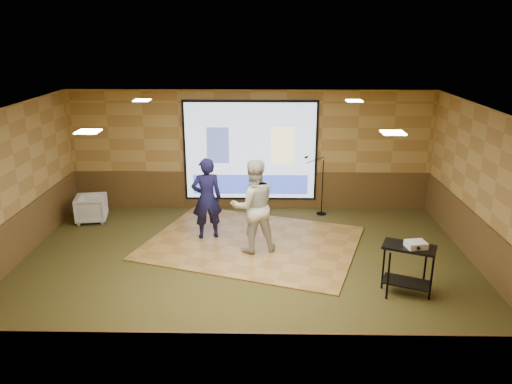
{
  "coord_description": "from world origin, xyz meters",
  "views": [
    {
      "loc": [
        0.37,
        -8.59,
        4.39
      ],
      "look_at": [
        0.19,
        0.82,
        1.3
      ],
      "focal_mm": 35.0,
      "sensor_mm": 36.0,
      "label": 1
    }
  ],
  "objects_px": {
    "dance_floor": "(252,243)",
    "duffel_bag": "(258,210)",
    "player_left": "(207,198)",
    "av_table": "(408,261)",
    "projector_screen": "(250,152)",
    "projector": "(416,245)",
    "mic_stand": "(320,195)",
    "banquet_chair": "(92,208)",
    "player_right": "(253,206)"
  },
  "relations": [
    {
      "from": "projector_screen",
      "to": "player_left",
      "type": "bearing_deg",
      "value": -114.49
    },
    {
      "from": "av_table",
      "to": "projector_screen",
      "type": "bearing_deg",
      "value": 123.28
    },
    {
      "from": "av_table",
      "to": "projector",
      "type": "bearing_deg",
      "value": -37.52
    },
    {
      "from": "av_table",
      "to": "mic_stand",
      "type": "height_order",
      "value": "mic_stand"
    },
    {
      "from": "projector",
      "to": "player_right",
      "type": "bearing_deg",
      "value": 137.4
    },
    {
      "from": "mic_stand",
      "to": "player_left",
      "type": "bearing_deg",
      "value": -172.31
    },
    {
      "from": "banquet_chair",
      "to": "dance_floor",
      "type": "bearing_deg",
      "value": -118.11
    },
    {
      "from": "dance_floor",
      "to": "duffel_bag",
      "type": "height_order",
      "value": "duffel_bag"
    },
    {
      "from": "av_table",
      "to": "banquet_chair",
      "type": "height_order",
      "value": "av_table"
    },
    {
      "from": "projector_screen",
      "to": "av_table",
      "type": "xyz_separation_m",
      "value": [
        2.81,
        -4.29,
        -0.85
      ]
    },
    {
      "from": "player_left",
      "to": "player_right",
      "type": "bearing_deg",
      "value": 131.07
    },
    {
      "from": "projector",
      "to": "duffel_bag",
      "type": "distance_m",
      "value": 4.79
    },
    {
      "from": "av_table",
      "to": "player_left",
      "type": "bearing_deg",
      "value": 147.49
    },
    {
      "from": "projector",
      "to": "duffel_bag",
      "type": "height_order",
      "value": "projector"
    },
    {
      "from": "player_right",
      "to": "banquet_chair",
      "type": "relative_size",
      "value": 2.75
    },
    {
      "from": "player_right",
      "to": "av_table",
      "type": "bearing_deg",
      "value": 132.19
    },
    {
      "from": "projector",
      "to": "banquet_chair",
      "type": "height_order",
      "value": "projector"
    },
    {
      "from": "player_right",
      "to": "banquet_chair",
      "type": "xyz_separation_m",
      "value": [
        -3.89,
        1.64,
        -0.68
      ]
    },
    {
      "from": "duffel_bag",
      "to": "player_left",
      "type": "bearing_deg",
      "value": -126.56
    },
    {
      "from": "player_left",
      "to": "duffel_bag",
      "type": "height_order",
      "value": "player_left"
    },
    {
      "from": "dance_floor",
      "to": "banquet_chair",
      "type": "distance_m",
      "value": 4.06
    },
    {
      "from": "projector_screen",
      "to": "player_right",
      "type": "height_order",
      "value": "projector_screen"
    },
    {
      "from": "dance_floor",
      "to": "projector_screen",
      "type": "bearing_deg",
      "value": 92.72
    },
    {
      "from": "projector_screen",
      "to": "projector",
      "type": "distance_m",
      "value": 5.25
    },
    {
      "from": "dance_floor",
      "to": "duffel_bag",
      "type": "bearing_deg",
      "value": 87.18
    },
    {
      "from": "mic_stand",
      "to": "banquet_chair",
      "type": "relative_size",
      "value": 2.13
    },
    {
      "from": "player_right",
      "to": "banquet_chair",
      "type": "bearing_deg",
      "value": -38.45
    },
    {
      "from": "av_table",
      "to": "banquet_chair",
      "type": "distance_m",
      "value": 7.36
    },
    {
      "from": "duffel_bag",
      "to": "projector",
      "type": "bearing_deg",
      "value": -54.94
    },
    {
      "from": "projector",
      "to": "mic_stand",
      "type": "distance_m",
      "value": 4.16
    },
    {
      "from": "mic_stand",
      "to": "duffel_bag",
      "type": "relative_size",
      "value": 3.49
    },
    {
      "from": "mic_stand",
      "to": "banquet_chair",
      "type": "bearing_deg",
      "value": 162.99
    },
    {
      "from": "player_left",
      "to": "dance_floor",
      "type": "bearing_deg",
      "value": 149.31
    },
    {
      "from": "mic_stand",
      "to": "banquet_chair",
      "type": "xyz_separation_m",
      "value": [
        -5.47,
        -0.58,
        -0.17
      ]
    },
    {
      "from": "duffel_bag",
      "to": "player_right",
      "type": "bearing_deg",
      "value": -91.36
    },
    {
      "from": "av_table",
      "to": "duffel_bag",
      "type": "relative_size",
      "value": 2.12
    },
    {
      "from": "mic_stand",
      "to": "duffel_bag",
      "type": "distance_m",
      "value": 1.57
    },
    {
      "from": "player_left",
      "to": "projector",
      "type": "distance_m",
      "value": 4.48
    },
    {
      "from": "banquet_chair",
      "to": "av_table",
      "type": "bearing_deg",
      "value": -127.22
    },
    {
      "from": "projector_screen",
      "to": "player_right",
      "type": "xyz_separation_m",
      "value": [
        0.14,
        -2.6,
        -0.48
      ]
    },
    {
      "from": "projector",
      "to": "banquet_chair",
      "type": "bearing_deg",
      "value": 142.78
    },
    {
      "from": "dance_floor",
      "to": "projector",
      "type": "bearing_deg",
      "value": -37.61
    },
    {
      "from": "player_left",
      "to": "av_table",
      "type": "bearing_deg",
      "value": 131.99
    },
    {
      "from": "player_right",
      "to": "mic_stand",
      "type": "height_order",
      "value": "player_right"
    },
    {
      "from": "projector_screen",
      "to": "av_table",
      "type": "height_order",
      "value": "projector_screen"
    },
    {
      "from": "dance_floor",
      "to": "player_left",
      "type": "bearing_deg",
      "value": 164.81
    },
    {
      "from": "projector_screen",
      "to": "av_table",
      "type": "bearing_deg",
      "value": -56.72
    },
    {
      "from": "player_left",
      "to": "projector",
      "type": "height_order",
      "value": "player_left"
    },
    {
      "from": "av_table",
      "to": "duffel_bag",
      "type": "xyz_separation_m",
      "value": [
        -2.63,
        3.8,
        -0.49
      ]
    },
    {
      "from": "player_left",
      "to": "projector",
      "type": "bearing_deg",
      "value": 131.87
    }
  ]
}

